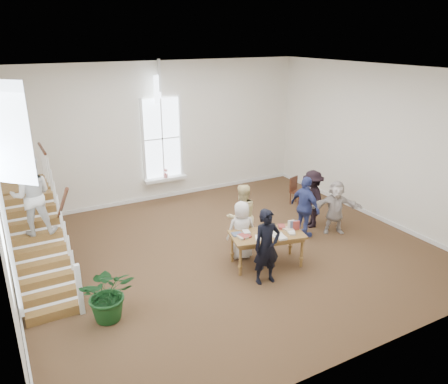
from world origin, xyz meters
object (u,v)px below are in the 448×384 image
police_officer (267,247)px  woman_cluster_b (312,199)px  woman_cluster_a (305,207)px  floor_plant (109,293)px  person_yellow (242,216)px  woman_cluster_c (335,207)px  elderly_woman (242,230)px  side_chair (296,189)px  library_table (267,237)px

police_officer → woman_cluster_b: police_officer is taller
woman_cluster_a → floor_plant: 5.78m
floor_plant → person_yellow: bearing=20.6°
police_officer → person_yellow: (0.40, 1.75, -0.01)m
police_officer → woman_cluster_a: (2.23, 1.46, -0.01)m
woman_cluster_b → woman_cluster_c: bearing=45.1°
police_officer → elderly_woman: police_officer is taller
side_chair → woman_cluster_c: bearing=-118.0°
elderly_woman → side_chair: bearing=-133.0°
library_table → elderly_woman: (-0.35, 0.60, 0.01)m
woman_cluster_c → side_chair: bearing=108.4°
person_yellow → side_chair: size_ratio=1.89×
person_yellow → elderly_woman: bearing=61.0°
woman_cluster_c → side_chair: (0.39, 2.28, -0.26)m
library_table → woman_cluster_c: size_ratio=1.24×
police_officer → woman_cluster_b: bearing=39.1°
woman_cluster_c → floor_plant: woman_cluster_c is taller
floor_plant → side_chair: (6.95, 3.23, -0.07)m
library_table → floor_plant: bearing=-161.6°
woman_cluster_b → woman_cluster_c: woman_cluster_b is taller
library_table → elderly_woman: size_ratio=1.28×
side_chair → elderly_woman: bearing=-164.3°
woman_cluster_b → woman_cluster_c: 0.72m
police_officer → woman_cluster_a: police_officer is taller
woman_cluster_c → floor_plant: 6.63m
library_table → police_officer: bearing=-111.3°
library_table → woman_cluster_b: 2.70m
police_officer → woman_cluster_a: bearing=38.3°
woman_cluster_a → floor_plant: size_ratio=1.50×
floor_plant → elderly_woman: bearing=14.9°
person_yellow → police_officer: bearing=79.1°
elderly_woman → floor_plant: (-3.53, -0.94, -0.16)m
library_table → side_chair: side_chair is taller
floor_plant → side_chair: bearing=24.9°
woman_cluster_a → woman_cluster_c: woman_cluster_a is taller
side_chair → person_yellow: bearing=-168.3°
elderly_woman → floor_plant: 3.66m
person_yellow → woman_cluster_c: 2.77m
library_table → woman_cluster_b: (2.38, 1.26, 0.11)m
elderly_woman → woman_cluster_a: (2.13, 0.21, 0.12)m
library_table → person_yellow: bearing=105.9°
woman_cluster_b → side_chair: (0.69, 1.63, -0.34)m
woman_cluster_b → floor_plant: size_ratio=1.46×
police_officer → elderly_woman: size_ratio=1.18×
person_yellow → library_table: bearing=94.4°
woman_cluster_b → library_table: bearing=-41.7°
library_table → floor_plant: floor_plant is taller
elderly_woman → police_officer: bearing=98.6°
floor_plant → police_officer: bearing=-5.1°
person_yellow → woman_cluster_b: size_ratio=1.02×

